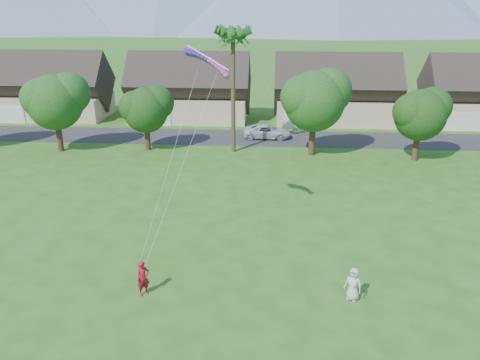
# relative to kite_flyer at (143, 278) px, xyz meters

# --- Properties ---
(ground) EXTENTS (500.00, 500.00, 0.00)m
(ground) POSITION_rel_kite_flyer_xyz_m (4.53, -2.65, -0.96)
(ground) COLOR #2D6019
(ground) RESTS_ON ground
(street) EXTENTS (90.00, 7.00, 0.01)m
(street) POSITION_rel_kite_flyer_xyz_m (4.53, 31.35, -0.96)
(street) COLOR #2D2D30
(street) RESTS_ON ground
(kite_flyer) EXTENTS (0.83, 0.82, 1.93)m
(kite_flyer) POSITION_rel_kite_flyer_xyz_m (0.00, 0.00, 0.00)
(kite_flyer) COLOR #A31220
(kite_flyer) RESTS_ON ground
(watcher) EXTENTS (1.07, 0.95, 1.83)m
(watcher) POSITION_rel_kite_flyer_xyz_m (10.84, 0.30, -0.05)
(watcher) COLOR silver
(watcher) RESTS_ON ground
(parked_car) EXTENTS (5.34, 2.48, 1.48)m
(parked_car) POSITION_rel_kite_flyer_xyz_m (5.93, 31.35, -0.22)
(parked_car) COLOR silver
(parked_car) RESTS_ON ground
(houses_row) EXTENTS (72.75, 8.19, 8.86)m
(houses_row) POSITION_rel_kite_flyer_xyz_m (5.03, 40.34, 2.48)
(houses_row) COLOR beige
(houses_row) RESTS_ON ground
(tree_row) EXTENTS (62.27, 6.67, 8.45)m
(tree_row) POSITION_rel_kite_flyer_xyz_m (3.39, 25.27, 3.92)
(tree_row) COLOR #47301C
(tree_row) RESTS_ON ground
(fan_palm) EXTENTS (3.00, 3.00, 13.80)m
(fan_palm) POSITION_rel_kite_flyer_xyz_m (2.53, 25.85, 10.84)
(fan_palm) COLOR #4C3D26
(fan_palm) RESTS_ON ground
(parafoil_kite) EXTENTS (3.02, 1.23, 0.50)m
(parafoil_kite) POSITION_rel_kite_flyer_xyz_m (2.74, 7.01, 10.33)
(parafoil_kite) COLOR #3817AC
(parafoil_kite) RESTS_ON ground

